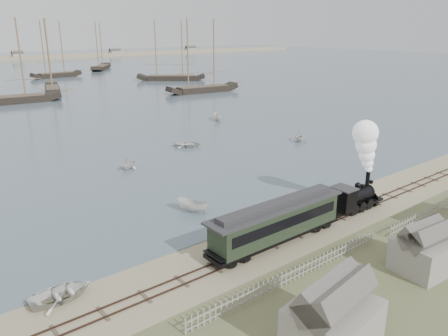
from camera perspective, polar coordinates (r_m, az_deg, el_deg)
ground at (r=41.42m, az=8.23°, el=-7.29°), size 600.00×600.00×0.00m
rail_track at (r=40.21m, az=10.31°, el=-8.14°), size 120.00×1.80×0.16m
picket_fence_west at (r=33.05m, az=9.25°, el=-14.32°), size 19.00×0.10×1.20m
picket_fence_east at (r=47.33m, az=25.58°, el=-5.66°), size 15.00×0.10×1.20m
shed_mid at (r=36.95m, az=24.38°, el=-12.11°), size 4.00×3.50×3.60m
locomotive at (r=45.27m, az=17.89°, el=-0.33°), size 6.95×2.60×8.67m
passenger_coach at (r=37.02m, az=6.92°, el=-6.80°), size 13.70×2.64×3.33m
beached_dinghy at (r=32.43m, az=-20.55°, el=-15.11°), size 3.07×4.26×0.88m
rowboat_1 at (r=57.58m, az=-12.46°, el=0.58°), size 3.22×3.43×1.45m
rowboat_2 at (r=43.29m, az=-4.20°, el=-4.96°), size 3.63×2.58×1.32m
rowboat_3 at (r=67.03m, az=-4.77°, el=3.12°), size 4.82×5.02×0.85m
rowboat_4 at (r=70.95m, az=9.75°, el=4.07°), size 4.02×3.87×1.63m
rowboat_5 at (r=86.25m, az=-0.88°, el=6.70°), size 3.96×2.91×1.44m
schooner_2 at (r=117.12m, az=-27.09°, el=12.34°), size 24.86×7.95×20.00m
schooner_3 at (r=130.78m, az=-21.95°, el=13.37°), size 9.08×18.59×20.00m
schooner_4 at (r=124.19m, az=-2.85°, el=14.42°), size 21.70×7.35×20.00m
schooner_5 at (r=154.41m, az=-7.04°, el=14.98°), size 21.76×18.25×20.00m
schooner_8 at (r=173.85m, az=-21.38°, el=14.24°), size 18.43×5.84×20.00m
schooner_9 at (r=201.20m, az=-15.97°, el=15.09°), size 16.46×20.28×20.00m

